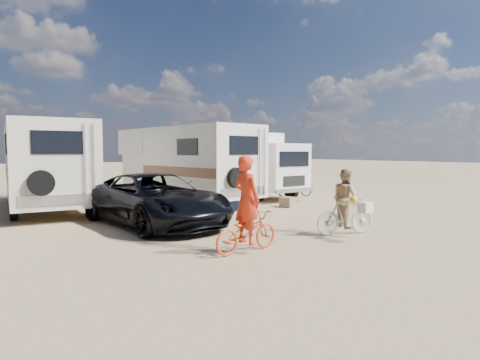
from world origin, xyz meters
TOP-DOWN VIEW (x-y plane):
  - ground at (0.00, 0.00)m, footprint 140.00×140.00m
  - rv_main at (0.18, 6.51)m, footprint 3.34×7.37m
  - rv_left at (-4.98, 7.49)m, footprint 2.98×7.64m
  - box_truck at (3.53, 6.72)m, footprint 2.50×5.94m
  - dark_suv at (-2.97, 2.19)m, footprint 3.00×5.53m
  - bike_man at (-2.63, -1.87)m, footprint 1.68×0.76m
  - bike_woman at (0.47, -1.78)m, footprint 1.67×0.88m
  - rider_man at (-2.63, -1.87)m, footprint 0.52×0.72m
  - rider_woman at (0.47, -1.78)m, footprint 0.74×0.85m
  - bike_parked at (5.14, 5.38)m, footprint 1.85×0.97m
  - cooler at (0.71, 3.37)m, footprint 0.70×0.59m
  - crate at (2.63, 2.96)m, footprint 0.59×0.59m

SIDE VIEW (x-z plane):
  - ground at x=0.00m, z-range 0.00..0.00m
  - crate at x=2.63m, z-range 0.00..0.38m
  - cooler at x=0.71m, z-range 0.00..0.48m
  - bike_man at x=-2.63m, z-range 0.00..0.85m
  - bike_parked at x=5.14m, z-range 0.00..0.92m
  - bike_woman at x=0.47m, z-range 0.00..0.97m
  - dark_suv at x=-2.97m, z-range 0.00..1.47m
  - rider_woman at x=0.47m, z-range 0.00..1.49m
  - rider_man at x=-2.63m, z-range 0.00..1.84m
  - box_truck at x=3.53m, z-range 0.00..2.92m
  - rv_main at x=0.18m, z-range 0.00..3.06m
  - rv_left at x=-4.98m, z-range 0.00..3.06m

